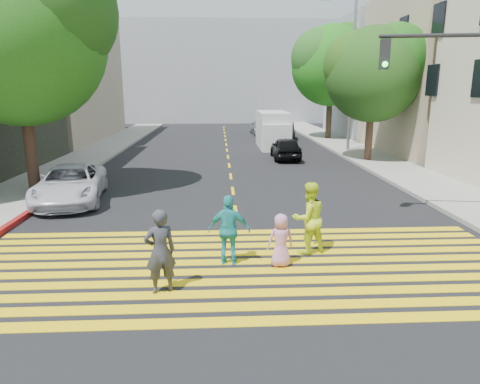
{
  "coord_description": "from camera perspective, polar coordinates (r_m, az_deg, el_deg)",
  "views": [
    {
      "loc": [
        -0.55,
        -8.13,
        4.1
      ],
      "look_at": [
        0.0,
        3.0,
        1.4
      ],
      "focal_mm": 32.0,
      "sensor_mm": 36.0,
      "label": 1
    }
  ],
  "objects": [
    {
      "name": "ground",
      "position": [
        9.12,
        0.96,
        -13.09
      ],
      "size": [
        120.0,
        120.0,
        0.0
      ],
      "primitive_type": "plane",
      "color": "black"
    },
    {
      "name": "sidewalk_left",
      "position": [
        31.42,
        -17.55,
        5.62
      ],
      "size": [
        3.0,
        40.0,
        0.15
      ],
      "primitive_type": "cube",
      "color": "gray",
      "rests_on": "ground"
    },
    {
      "name": "sidewalk_right",
      "position": [
        25.16,
        18.32,
        3.72
      ],
      "size": [
        3.0,
        60.0,
        0.15
      ],
      "primitive_type": "cube",
      "color": "gray",
      "rests_on": "ground"
    },
    {
      "name": "curb_red",
      "position": [
        16.01,
        -26.12,
        -2.36
      ],
      "size": [
        0.2,
        8.0,
        0.16
      ],
      "primitive_type": "cube",
      "color": "maroon",
      "rests_on": "ground"
    },
    {
      "name": "crosswalk",
      "position": [
        10.27,
        0.48,
        -9.87
      ],
      "size": [
        13.4,
        5.3,
        0.01
      ],
      "color": "yellow",
      "rests_on": "ground"
    },
    {
      "name": "lane_line",
      "position": [
        30.91,
        -1.8,
        5.99
      ],
      "size": [
        0.12,
        34.4,
        0.01
      ],
      "color": "yellow",
      "rests_on": "ground"
    },
    {
      "name": "building_left_tan",
      "position": [
        39.31,
        -26.78,
        13.52
      ],
      "size": [
        12.0,
        16.0,
        10.0
      ],
      "primitive_type": "cube",
      "color": "tan",
      "rests_on": "ground"
    },
    {
      "name": "building_right_tan",
      "position": [
        31.29,
        27.83,
        13.75
      ],
      "size": [
        10.0,
        10.0,
        10.0
      ],
      "primitive_type": "cube",
      "color": "tan",
      "rests_on": "ground"
    },
    {
      "name": "building_right_grey",
      "position": [
        41.19,
        19.97,
        14.08
      ],
      "size": [
        10.0,
        10.0,
        10.0
      ],
      "primitive_type": "cube",
      "color": "gray",
      "rests_on": "ground"
    },
    {
      "name": "backdrop_block",
      "position": [
        56.17,
        -2.36,
        15.54
      ],
      "size": [
        30.0,
        8.0,
        12.0
      ],
      "primitive_type": "cube",
      "color": "gray",
      "rests_on": "ground"
    },
    {
      "name": "tree_left",
      "position": [
        18.6,
        -27.35,
        18.78
      ],
      "size": [
        8.33,
        8.02,
        9.25
      ],
      "rotation": [
        0.0,
        0.0,
        -0.3
      ],
      "color": "black",
      "rests_on": "ground"
    },
    {
      "name": "tree_right_near",
      "position": [
        25.5,
        17.57,
        15.31
      ],
      "size": [
        6.96,
        6.74,
        7.58
      ],
      "rotation": [
        0.0,
        0.0,
        -0.37
      ],
      "color": "#37241C",
      "rests_on": "ground"
    },
    {
      "name": "tree_right_far",
      "position": [
        36.27,
        12.22,
        16.68
      ],
      "size": [
        7.48,
        7.16,
        9.22
      ],
      "rotation": [
        0.0,
        0.0,
        0.14
      ],
      "color": "#33281A",
      "rests_on": "ground"
    },
    {
      "name": "pedestrian_man",
      "position": [
        8.9,
        -10.6,
        -7.79
      ],
      "size": [
        0.76,
        0.64,
        1.78
      ],
      "primitive_type": "imported",
      "rotation": [
        0.0,
        0.0,
        3.52
      ],
      "color": "#33353B",
      "rests_on": "ground"
    },
    {
      "name": "pedestrian_woman",
      "position": [
        10.94,
        9.13,
        -3.44
      ],
      "size": [
        1.07,
        0.95,
        1.85
      ],
      "primitive_type": "imported",
      "rotation": [
        0.0,
        0.0,
        3.46
      ],
      "color": "#CCEA24",
      "rests_on": "ground"
    },
    {
      "name": "pedestrian_child",
      "position": [
        10.12,
        5.44,
        -6.43
      ],
      "size": [
        0.69,
        0.51,
        1.28
      ],
      "primitive_type": "imported",
      "rotation": [
        0.0,
        0.0,
        3.31
      ],
      "color": "#C37BA1",
      "rests_on": "ground"
    },
    {
      "name": "pedestrian_extra",
      "position": [
        10.14,
        -1.46,
        -5.11
      ],
      "size": [
        1.04,
        0.54,
        1.69
      ],
      "primitive_type": "imported",
      "rotation": [
        0.0,
        0.0,
        3.01
      ],
      "color": "teal",
      "rests_on": "ground"
    },
    {
      "name": "white_sedan",
      "position": [
        16.98,
        -21.66,
        0.99
      ],
      "size": [
        2.95,
        5.12,
        1.35
      ],
      "primitive_type": "imported",
      "rotation": [
        0.0,
        0.0,
        0.15
      ],
      "color": "silver",
      "rests_on": "ground"
    },
    {
      "name": "dark_car_near",
      "position": [
        25.67,
        6.11,
        5.84
      ],
      "size": [
        1.66,
        3.92,
        1.32
      ],
      "primitive_type": "imported",
      "rotation": [
        0.0,
        0.0,
        3.12
      ],
      "color": "black",
      "rests_on": "ground"
    },
    {
      "name": "silver_car",
      "position": [
        39.58,
        3.04,
        8.69
      ],
      "size": [
        2.21,
        5.04,
        1.44
      ],
      "primitive_type": "imported",
      "rotation": [
        0.0,
        0.0,
        3.18
      ],
      "color": "#979BA5",
      "rests_on": "ground"
    },
    {
      "name": "dark_car_parked",
      "position": [
        35.95,
        5.92,
        8.13
      ],
      "size": [
        1.91,
        4.44,
        1.42
      ],
      "primitive_type": "imported",
      "rotation": [
        0.0,
        0.0,
        -0.09
      ],
      "color": "black",
      "rests_on": "ground"
    },
    {
      "name": "white_van",
      "position": [
        30.74,
        4.43,
        8.14
      ],
      "size": [
        2.03,
        5.33,
        2.51
      ],
      "rotation": [
        0.0,
        0.0,
        -0.0
      ],
      "color": "silver",
      "rests_on": "ground"
    },
    {
      "name": "traffic_signal",
      "position": [
        14.32,
        29.07,
        10.96
      ],
      "size": [
        4.03,
        0.88,
        5.95
      ],
      "rotation": [
        0.0,
        0.0,
        -0.17
      ],
      "color": "black",
      "rests_on": "ground"
    },
    {
      "name": "street_lamp",
      "position": [
        29.16,
        14.37,
        16.17
      ],
      "size": [
        2.21,
        0.41,
        9.77
      ],
      "rotation": [
        0.0,
        0.0,
        -0.1
      ],
      "color": "gray",
      "rests_on": "ground"
    }
  ]
}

